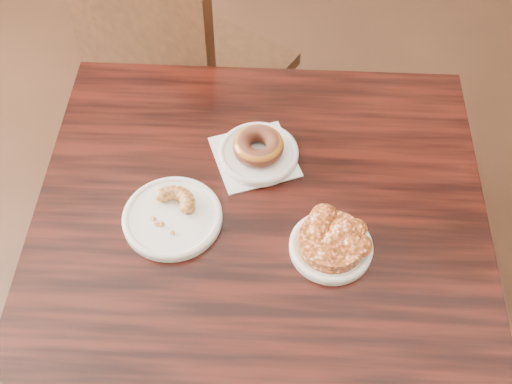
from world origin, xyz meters
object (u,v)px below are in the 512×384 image
(glazed_donut, at_px, (258,146))
(chair_far, at_px, (196,73))
(cruller_fragment, at_px, (171,212))
(apple_fritter, at_px, (332,239))
(cafe_table, at_px, (259,320))

(glazed_donut, bearing_deg, chair_far, 126.32)
(glazed_donut, bearing_deg, cruller_fragment, -117.08)
(apple_fritter, bearing_deg, glazed_donut, 140.30)
(cafe_table, bearing_deg, glazed_donut, 93.48)
(cafe_table, bearing_deg, cruller_fragment, 178.04)
(cafe_table, relative_size, apple_fritter, 5.20)
(cafe_table, xyz_separation_m, glazed_donut, (-0.05, 0.15, 0.41))
(cafe_table, distance_m, chair_far, 0.73)
(apple_fritter, distance_m, cruller_fragment, 0.28)
(cafe_table, height_order, chair_far, chair_far)
(chair_far, bearing_deg, cafe_table, 137.29)
(cafe_table, distance_m, glazed_donut, 0.44)
(cafe_table, height_order, apple_fritter, apple_fritter)
(cafe_table, distance_m, cruller_fragment, 0.43)
(cafe_table, relative_size, chair_far, 0.89)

